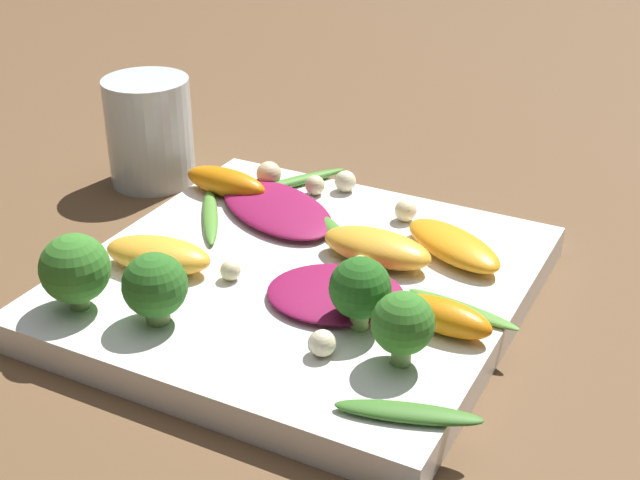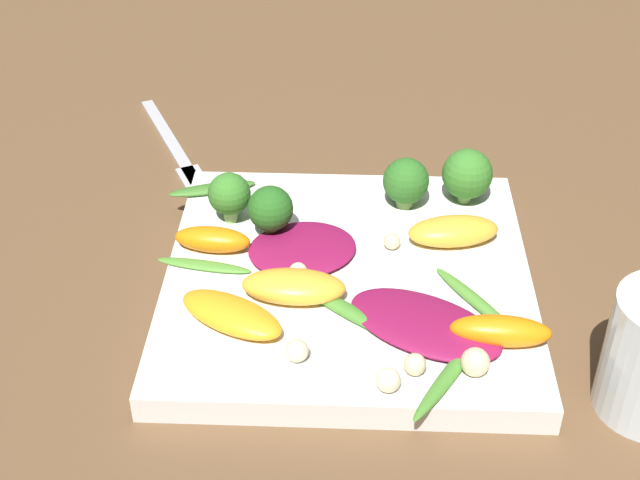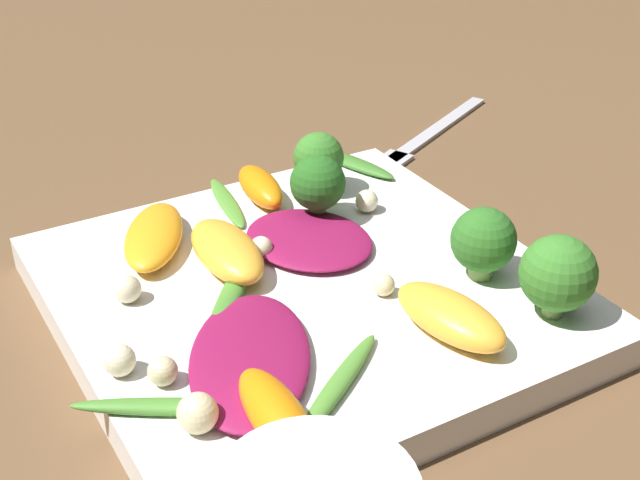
# 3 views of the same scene
# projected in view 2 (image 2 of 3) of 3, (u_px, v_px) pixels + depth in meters

# --- Properties ---
(ground_plane) EXTENTS (2.40, 2.40, 0.00)m
(ground_plane) POSITION_uv_depth(u_px,v_px,m) (341.00, 293.00, 0.66)
(ground_plane) COLOR brown
(plate) EXTENTS (0.26, 0.26, 0.02)m
(plate) POSITION_uv_depth(u_px,v_px,m) (341.00, 282.00, 0.65)
(plate) COLOR white
(plate) RESTS_ON ground_plane
(fork) EXTENTS (0.17, 0.09, 0.01)m
(fork) POSITION_uv_depth(u_px,v_px,m) (172.00, 151.00, 0.81)
(fork) COLOR #B2B2B7
(fork) RESTS_ON ground_plane
(radicchio_leaf_0) EXTENTS (0.09, 0.10, 0.01)m
(radicchio_leaf_0) POSITION_uv_depth(u_px,v_px,m) (296.00, 248.00, 0.66)
(radicchio_leaf_0) COLOR maroon
(radicchio_leaf_0) RESTS_ON plate
(radicchio_leaf_1) EXTENTS (0.10, 0.12, 0.01)m
(radicchio_leaf_1) POSITION_uv_depth(u_px,v_px,m) (418.00, 324.00, 0.59)
(radicchio_leaf_1) COLOR maroon
(radicchio_leaf_1) RESTS_ON plate
(orange_segment_0) EXTENTS (0.03, 0.06, 0.02)m
(orange_segment_0) POSITION_uv_depth(u_px,v_px,m) (206.00, 239.00, 0.66)
(orange_segment_0) COLOR orange
(orange_segment_0) RESTS_ON plate
(orange_segment_1) EXTENTS (0.04, 0.07, 0.02)m
(orange_segment_1) POSITION_uv_depth(u_px,v_px,m) (447.00, 231.00, 0.67)
(orange_segment_1) COLOR #FCAD33
(orange_segment_1) RESTS_ON plate
(orange_segment_2) EXTENTS (0.07, 0.08, 0.02)m
(orange_segment_2) POSITION_uv_depth(u_px,v_px,m) (224.00, 314.00, 0.59)
(orange_segment_2) COLOR orange
(orange_segment_2) RESTS_ON plate
(orange_segment_3) EXTENTS (0.04, 0.07, 0.02)m
(orange_segment_3) POSITION_uv_depth(u_px,v_px,m) (287.00, 286.00, 0.61)
(orange_segment_3) COLOR #FCAD33
(orange_segment_3) RESTS_ON plate
(orange_segment_4) EXTENTS (0.03, 0.07, 0.02)m
(orange_segment_4) POSITION_uv_depth(u_px,v_px,m) (493.00, 331.00, 0.58)
(orange_segment_4) COLOR orange
(orange_segment_4) RESTS_ON plate
(broccoli_floret_0) EXTENTS (0.04, 0.04, 0.05)m
(broccoli_floret_0) POSITION_uv_depth(u_px,v_px,m) (461.00, 174.00, 0.70)
(broccoli_floret_0) COLOR #7A9E51
(broccoli_floret_0) RESTS_ON plate
(broccoli_floret_1) EXTENTS (0.04, 0.04, 0.04)m
(broccoli_floret_1) POSITION_uv_depth(u_px,v_px,m) (400.00, 182.00, 0.70)
(broccoli_floret_1) COLOR #7A9E51
(broccoli_floret_1) RESTS_ON plate
(broccoli_floret_2) EXTENTS (0.03, 0.03, 0.04)m
(broccoli_floret_2) POSITION_uv_depth(u_px,v_px,m) (223.00, 195.00, 0.68)
(broccoli_floret_2) COLOR #84AD5B
(broccoli_floret_2) RESTS_ON plate
(broccoli_floret_3) EXTENTS (0.03, 0.03, 0.04)m
(broccoli_floret_3) POSITION_uv_depth(u_px,v_px,m) (264.00, 209.00, 0.66)
(broccoli_floret_3) COLOR #7A9E51
(broccoli_floret_3) RESTS_ON plate
(arugula_sprig_0) EXTENTS (0.08, 0.06, 0.01)m
(arugula_sprig_0) POSITION_uv_depth(u_px,v_px,m) (468.00, 300.00, 0.61)
(arugula_sprig_0) COLOR #518E33
(arugula_sprig_0) RESTS_ON plate
(arugula_sprig_1) EXTENTS (0.03, 0.07, 0.01)m
(arugula_sprig_1) POSITION_uv_depth(u_px,v_px,m) (206.00, 188.00, 0.73)
(arugula_sprig_1) COLOR #3D7528
(arugula_sprig_1) RESTS_ON plate
(arugula_sprig_2) EXTENTS (0.09, 0.06, 0.01)m
(arugula_sprig_2) POSITION_uv_depth(u_px,v_px,m) (442.00, 374.00, 0.56)
(arugula_sprig_2) COLOR #47842D
(arugula_sprig_2) RESTS_ON plate
(arugula_sprig_3) EXTENTS (0.02, 0.07, 0.00)m
(arugula_sprig_3) POSITION_uv_depth(u_px,v_px,m) (196.00, 269.00, 0.64)
(arugula_sprig_3) COLOR #518E33
(arugula_sprig_3) RESTS_ON plate
(arugula_sprig_4) EXTENTS (0.07, 0.08, 0.01)m
(arugula_sprig_4) POSITION_uv_depth(u_px,v_px,m) (338.00, 310.00, 0.60)
(arugula_sprig_4) COLOR #47842D
(arugula_sprig_4) RESTS_ON plate
(macadamia_nut_0) EXTENTS (0.02, 0.02, 0.02)m
(macadamia_nut_0) POSITION_uv_depth(u_px,v_px,m) (289.00, 350.00, 0.57)
(macadamia_nut_0) COLOR beige
(macadamia_nut_0) RESTS_ON plate
(macadamia_nut_1) EXTENTS (0.02, 0.02, 0.02)m
(macadamia_nut_1) POSITION_uv_depth(u_px,v_px,m) (467.00, 362.00, 0.56)
(macadamia_nut_1) COLOR beige
(macadamia_nut_1) RESTS_ON plate
(macadamia_nut_2) EXTENTS (0.01, 0.01, 0.01)m
(macadamia_nut_2) POSITION_uv_depth(u_px,v_px,m) (407.00, 364.00, 0.56)
(macadamia_nut_2) COLOR beige
(macadamia_nut_2) RESTS_ON plate
(macadamia_nut_3) EXTENTS (0.01, 0.01, 0.01)m
(macadamia_nut_3) POSITION_uv_depth(u_px,v_px,m) (385.00, 241.00, 0.66)
(macadamia_nut_3) COLOR beige
(macadamia_nut_3) RESTS_ON plate
(macadamia_nut_4) EXTENTS (0.02, 0.02, 0.02)m
(macadamia_nut_4) POSITION_uv_depth(u_px,v_px,m) (380.00, 380.00, 0.54)
(macadamia_nut_4) COLOR beige
(macadamia_nut_4) RESTS_ON plate
(macadamia_nut_5) EXTENTS (0.01, 0.01, 0.01)m
(macadamia_nut_5) POSITION_uv_depth(u_px,v_px,m) (291.00, 271.00, 0.63)
(macadamia_nut_5) COLOR beige
(macadamia_nut_5) RESTS_ON plate
(macadamia_nut_6) EXTENTS (0.01, 0.01, 0.01)m
(macadamia_nut_6) POSITION_uv_depth(u_px,v_px,m) (276.00, 205.00, 0.70)
(macadamia_nut_6) COLOR beige
(macadamia_nut_6) RESTS_ON plate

